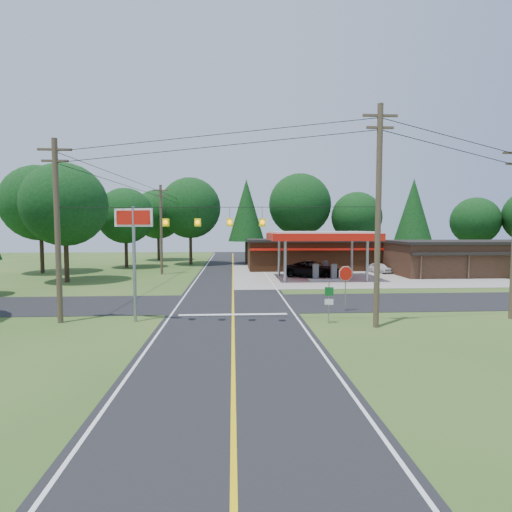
{
  "coord_description": "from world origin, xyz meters",
  "views": [
    {
      "loc": [
        0.0,
        -27.26,
        5.2
      ],
      "look_at": [
        2.0,
        7.0,
        2.8
      ],
      "focal_mm": 28.0,
      "sensor_mm": 36.0,
      "label": 1
    }
  ],
  "objects": [
    {
      "name": "octagonal_stop_sign",
      "position": [
        7.0,
        -3.01,
        2.17
      ],
      "size": [
        0.96,
        0.27,
        2.88
      ],
      "color": "gray",
      "rests_on": "ground"
    },
    {
      "name": "cross_road",
      "position": [
        0.0,
        0.0,
        0.01
      ],
      "size": [
        70.0,
        7.0,
        0.02
      ],
      "primitive_type": "cube",
      "color": "black",
      "rests_on": "ground"
    },
    {
      "name": "gas_canopy",
      "position": [
        9.0,
        13.0,
        4.27
      ],
      "size": [
        10.6,
        7.4,
        4.88
      ],
      "color": "gray",
      "rests_on": "ground"
    },
    {
      "name": "treeline_backdrop",
      "position": [
        0.82,
        24.01,
        7.49
      ],
      "size": [
        70.27,
        51.59,
        13.3
      ],
      "color": "#332316",
      "rests_on": "ground"
    },
    {
      "name": "convenience_store",
      "position": [
        10.0,
        22.98,
        1.92
      ],
      "size": [
        16.4,
        7.55,
        3.8
      ],
      "color": "#573018",
      "rests_on": "ground"
    },
    {
      "name": "sedan_car",
      "position": [
        17.0,
        17.86,
        0.59
      ],
      "size": [
        4.37,
        4.37,
        1.18
      ],
      "primitive_type": "imported",
      "rotation": [
        0.0,
        0.0,
        0.32
      ],
      "color": "white",
      "rests_on": "ground"
    },
    {
      "name": "ground",
      "position": [
        0.0,
        0.0,
        0.0
      ],
      "size": [
        120.0,
        120.0,
        0.0
      ],
      "primitive_type": "plane",
      "color": "#2D501C",
      "rests_on": "ground"
    },
    {
      "name": "utility_pole_near_right",
      "position": [
        7.5,
        -7.0,
        5.96
      ],
      "size": [
        1.8,
        0.3,
        11.5
      ],
      "color": "#473828",
      "rests_on": "ground"
    },
    {
      "name": "big_stop_sign",
      "position": [
        -5.43,
        -5.01,
        4.69
      ],
      "size": [
        2.26,
        0.87,
        6.38
      ],
      "color": "gray",
      "rests_on": "ground"
    },
    {
      "name": "utility_pole_near_left",
      "position": [
        -9.5,
        -5.0,
        5.2
      ],
      "size": [
        1.8,
        0.3,
        10.0
      ],
      "color": "#473828",
      "rests_on": "ground"
    },
    {
      "name": "route_sign_post",
      "position": [
        5.23,
        -6.02,
        1.37
      ],
      "size": [
        0.46,
        0.13,
        2.29
      ],
      "color": "gray",
      "rests_on": "ground"
    },
    {
      "name": "utility_pole_far_left",
      "position": [
        -8.0,
        18.0,
        5.2
      ],
      "size": [
        1.8,
        0.3,
        10.0
      ],
      "color": "#473828",
      "rests_on": "ground"
    },
    {
      "name": "suv_car",
      "position": [
        8.5,
        14.24,
        0.84
      ],
      "size": [
        8.17,
        8.17,
        1.68
      ],
      "primitive_type": "imported",
      "rotation": [
        0.0,
        0.0,
        1.09
      ],
      "color": "black",
      "rests_on": "ground"
    },
    {
      "name": "strip_building",
      "position": [
        28.0,
        15.98,
        1.91
      ],
      "size": [
        20.4,
        8.75,
        3.8
      ],
      "color": "#341F15",
      "rests_on": "ground"
    },
    {
      "name": "overhead_beacons",
      "position": [
        -1.0,
        -6.0,
        6.21
      ],
      "size": [
        17.04,
        2.04,
        1.03
      ],
      "color": "black",
      "rests_on": "ground"
    },
    {
      "name": "main_highway",
      "position": [
        0.0,
        0.0,
        0.01
      ],
      "size": [
        8.0,
        120.0,
        0.02
      ],
      "primitive_type": "cube",
      "color": "black",
      "rests_on": "ground"
    },
    {
      "name": "lane_center_yellow",
      "position": [
        0.0,
        0.0,
        0.03
      ],
      "size": [
        0.15,
        110.0,
        0.0
      ],
      "primitive_type": "cube",
      "color": "yellow",
      "rests_on": "main_highway"
    },
    {
      "name": "utility_pole_north",
      "position": [
        -6.5,
        35.0,
        4.75
      ],
      "size": [
        0.3,
        0.3,
        9.5
      ],
      "color": "#473828",
      "rests_on": "ground"
    }
  ]
}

